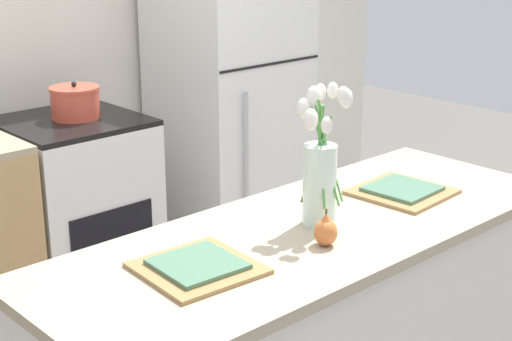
{
  "coord_description": "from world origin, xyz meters",
  "views": [
    {
      "loc": [
        -1.61,
        -1.5,
        1.79
      ],
      "look_at": [
        0.0,
        0.25,
        1.01
      ],
      "focal_mm": 55.0,
      "sensor_mm": 36.0,
      "label": 1
    }
  ],
  "objects_px": {
    "cooking_pot": "(75,102)",
    "plate_setting_right": "(403,191)",
    "refrigerator": "(229,95)",
    "flower_vase": "(320,168)",
    "pear_figurine": "(326,231)",
    "plate_setting_left": "(199,267)",
    "stove_range": "(77,213)"
  },
  "relations": [
    {
      "from": "flower_vase",
      "to": "plate_setting_left",
      "type": "relative_size",
      "value": 1.41
    },
    {
      "from": "stove_range",
      "to": "plate_setting_left",
      "type": "bearing_deg",
      "value": -108.65
    },
    {
      "from": "refrigerator",
      "to": "pear_figurine",
      "type": "distance_m",
      "value": 2.05
    },
    {
      "from": "stove_range",
      "to": "refrigerator",
      "type": "bearing_deg",
      "value": 0.04
    },
    {
      "from": "stove_range",
      "to": "flower_vase",
      "type": "distance_m",
      "value": 1.71
    },
    {
      "from": "plate_setting_left",
      "to": "plate_setting_right",
      "type": "relative_size",
      "value": 1.0
    },
    {
      "from": "pear_figurine",
      "to": "plate_setting_left",
      "type": "distance_m",
      "value": 0.39
    },
    {
      "from": "flower_vase",
      "to": "plate_setting_left",
      "type": "bearing_deg",
      "value": -178.72
    },
    {
      "from": "pear_figurine",
      "to": "plate_setting_right",
      "type": "height_order",
      "value": "pear_figurine"
    },
    {
      "from": "refrigerator",
      "to": "plate_setting_left",
      "type": "bearing_deg",
      "value": -132.9
    },
    {
      "from": "refrigerator",
      "to": "plate_setting_left",
      "type": "height_order",
      "value": "refrigerator"
    },
    {
      "from": "plate_setting_left",
      "to": "cooking_pot",
      "type": "relative_size",
      "value": 1.37
    },
    {
      "from": "refrigerator",
      "to": "flower_vase",
      "type": "height_order",
      "value": "refrigerator"
    },
    {
      "from": "stove_range",
      "to": "flower_vase",
      "type": "xyz_separation_m",
      "value": [
        -0.06,
        -1.59,
        0.61
      ]
    },
    {
      "from": "cooking_pot",
      "to": "plate_setting_right",
      "type": "bearing_deg",
      "value": -79.0
    },
    {
      "from": "stove_range",
      "to": "refrigerator",
      "type": "height_order",
      "value": "refrigerator"
    },
    {
      "from": "pear_figurine",
      "to": "cooking_pot",
      "type": "relative_size",
      "value": 0.5
    },
    {
      "from": "flower_vase",
      "to": "plate_setting_right",
      "type": "distance_m",
      "value": 0.44
    },
    {
      "from": "cooking_pot",
      "to": "stove_range",
      "type": "bearing_deg",
      "value": 175.1
    },
    {
      "from": "flower_vase",
      "to": "plate_setting_right",
      "type": "height_order",
      "value": "flower_vase"
    },
    {
      "from": "refrigerator",
      "to": "cooking_pot",
      "type": "xyz_separation_m",
      "value": [
        -0.92,
        -0.0,
        0.11
      ]
    },
    {
      "from": "stove_range",
      "to": "pear_figurine",
      "type": "height_order",
      "value": "pear_figurine"
    },
    {
      "from": "refrigerator",
      "to": "cooking_pot",
      "type": "height_order",
      "value": "refrigerator"
    },
    {
      "from": "refrigerator",
      "to": "plate_setting_right",
      "type": "xyz_separation_m",
      "value": [
        -0.61,
        -1.6,
        0.03
      ]
    },
    {
      "from": "plate_setting_right",
      "to": "cooking_pot",
      "type": "relative_size",
      "value": 1.37
    },
    {
      "from": "plate_setting_left",
      "to": "refrigerator",
      "type": "bearing_deg",
      "value": 47.1
    },
    {
      "from": "pear_figurine",
      "to": "plate_setting_right",
      "type": "relative_size",
      "value": 0.36
    },
    {
      "from": "stove_range",
      "to": "flower_vase",
      "type": "height_order",
      "value": "flower_vase"
    },
    {
      "from": "flower_vase",
      "to": "cooking_pot",
      "type": "bearing_deg",
      "value": 86.58
    },
    {
      "from": "cooking_pot",
      "to": "refrigerator",
      "type": "bearing_deg",
      "value": 0.21
    },
    {
      "from": "stove_range",
      "to": "pear_figurine",
      "type": "bearing_deg",
      "value": -95.65
    },
    {
      "from": "pear_figurine",
      "to": "cooking_pot",
      "type": "distance_m",
      "value": 1.73
    }
  ]
}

